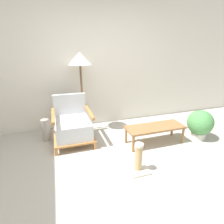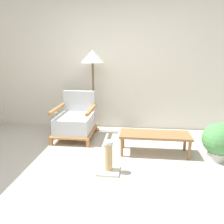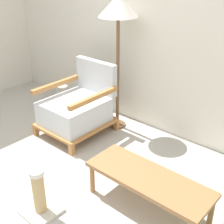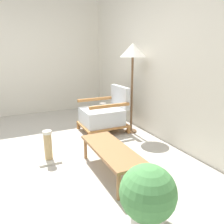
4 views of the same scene
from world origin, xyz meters
name	(u,v)px [view 3 (image 3 of 4)]	position (x,y,z in m)	size (l,w,h in m)	color
ground_plane	(5,218)	(0.00, 0.00, 0.00)	(14.00, 14.00, 0.00)	#B7B2A8
wall_back	(159,15)	(0.00, 2.10, 1.35)	(8.00, 0.06, 2.70)	silver
armchair	(77,108)	(-0.58, 1.38, 0.31)	(0.68, 0.79, 0.81)	#B2753D
floor_lamp	(118,12)	(-0.32, 1.80, 1.38)	(0.44, 0.44, 1.56)	brown
coffee_table	(148,181)	(0.80, 0.86, 0.28)	(1.06, 0.39, 0.32)	olive
vase	(63,101)	(-1.06, 1.57, 0.21)	(0.14, 0.14, 0.41)	#9E998E
scratching_post	(40,198)	(0.17, 0.24, 0.15)	(0.29, 0.29, 0.43)	beige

